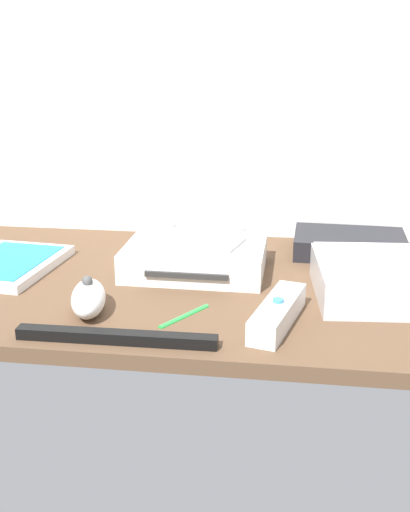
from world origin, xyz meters
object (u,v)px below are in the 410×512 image
object	(u,v)px
mini_computer	(379,279)
remote_nunchuk	(88,298)
game_console	(196,257)
remote_classic_pad	(193,235)
stylus_pen	(184,314)
network_router	(349,244)
game_case	(8,264)
sensor_bar	(116,337)
remote_wand	(278,313)

from	to	relation	value
mini_computer	remote_nunchuk	size ratio (longest dim) A/B	1.71
game_console	remote_classic_pad	xyz separation A→B (cm)	(-0.53, 0.91, 3.21)
stylus_pen	network_router	bearing A→B (deg)	51.57
game_case	stylus_pen	bearing A→B (deg)	-19.51
mini_computer	network_router	xyz separation A→B (cm)	(-2.54, 18.45, -0.94)
remote_classic_pad	stylus_pen	xyz separation A→B (cm)	(1.69, -18.29, -5.06)
game_case	sensor_bar	size ratio (longest dim) A/B	0.84
remote_classic_pad	game_console	bearing A→B (deg)	-45.67
game_case	network_router	world-z (taller)	network_router
stylus_pen	remote_classic_pad	bearing A→B (deg)	95.29
remote_classic_pad	remote_nunchuk	bearing A→B (deg)	-106.31
mini_computer	remote_nunchuk	world-z (taller)	mini_computer
game_console	remote_nunchuk	size ratio (longest dim) A/B	1.97
mini_computer	game_case	bearing A→B (deg)	176.25
game_console	sensor_bar	distance (cm)	26.26
game_console	remote_classic_pad	distance (cm)	3.38
remote_wand	sensor_bar	xyz separation A→B (cm)	(-18.62, -7.76, -0.81)
game_case	stylus_pen	xyz separation A→B (cm)	(30.11, -14.04, -0.41)
remote_wand	remote_nunchuk	size ratio (longest dim) A/B	1.41
remote_classic_pad	stylus_pen	world-z (taller)	remote_classic_pad
game_console	stylus_pen	world-z (taller)	game_console
game_case	game_console	bearing A→B (deg)	12.07
network_router	remote_classic_pad	world-z (taller)	remote_classic_pad
remote_wand	remote_nunchuk	bearing A→B (deg)	-166.57
remote_nunchuk	sensor_bar	size ratio (longest dim) A/B	0.45
mini_computer	sensor_bar	xyz separation A→B (cm)	(-32.13, -18.65, -1.94)
game_case	remote_classic_pad	size ratio (longest dim) A/B	1.27
remote_nunchuk	stylus_pen	xyz separation A→B (cm)	(12.55, 0.29, -1.69)
remote_classic_pad	sensor_bar	bearing A→B (deg)	-86.71
remote_nunchuk	sensor_bar	xyz separation A→B (cm)	(5.85, -7.96, -1.34)
network_router	remote_wand	world-z (taller)	same
sensor_bar	game_console	bearing A→B (deg)	77.13
network_router	remote_nunchuk	xyz separation A→B (cm)	(-35.43, -29.14, 0.34)
network_router	remote_nunchuk	world-z (taller)	remote_nunchuk
network_router	sensor_bar	xyz separation A→B (cm)	(-29.58, -37.10, -1.00)
remote_wand	stylus_pen	size ratio (longest dim) A/B	1.69
sensor_bar	remote_classic_pad	bearing A→B (deg)	78.65
sensor_bar	game_case	bearing A→B (deg)	135.73
mini_computer	network_router	world-z (taller)	mini_computer
game_console	game_case	distance (cm)	29.17
remote_classic_pad	stylus_pen	size ratio (longest dim) A/B	1.77
remote_wand	remote_classic_pad	xyz separation A→B (cm)	(-13.62, 18.79, 3.90)
remote_classic_pad	stylus_pen	bearing A→B (deg)	-70.73
game_case	sensor_bar	world-z (taller)	game_case
game_console	mini_computer	bearing A→B (deg)	-13.98
game_console	stylus_pen	distance (cm)	17.51
network_router	sensor_bar	bearing A→B (deg)	-126.29
game_console	network_router	xyz separation A→B (cm)	(24.04, 11.47, -0.50)
game_console	mini_computer	world-z (taller)	mini_computer
game_case	sensor_bar	distance (cm)	32.32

